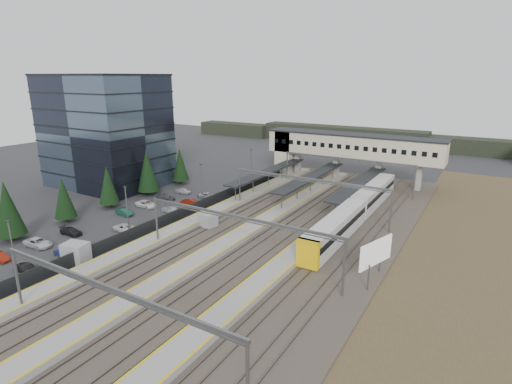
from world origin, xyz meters
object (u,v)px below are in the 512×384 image
Objects in this scene: office_building at (106,131)px; train at (357,210)px; footbridge at (340,147)px; billboard at (376,254)px; relay_cabin_near at (76,252)px; relay_cabin_far at (208,220)px.

train is at bearing 4.34° from office_building.
footbridge is at bearing 115.53° from train.
train is at bearing 113.10° from billboard.
billboard is at bearing 22.73° from relay_cabin_near.
billboard reaches higher than relay_cabin_near.
relay_cabin_near is at bearing -129.02° from train.
office_building is 42.55m from relay_cabin_near.
relay_cabin_near is at bearing -110.91° from relay_cabin_far.
billboard is (28.20, -4.27, 2.46)m from relay_cabin_far.
relay_cabin_far is at bearing -143.84° from train.
relay_cabin_far is 0.07× the size of train.
office_building is at bearing -145.53° from footbridge.
relay_cabin_far is (35.89, -10.45, -11.00)m from office_building.
train is (27.43, 33.86, 0.83)m from relay_cabin_near.
office_building reaches higher than train.
train reaches higher than relay_cabin_far.
office_building is 57.05m from train.
relay_cabin_far is at bearing 171.39° from billboard.
relay_cabin_near is 1.21× the size of relay_cabin_far.
relay_cabin_near is 61.85m from footbridge.
relay_cabin_near is 38.59m from billboard.
relay_cabin_far is at bearing 69.09° from relay_cabin_near.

